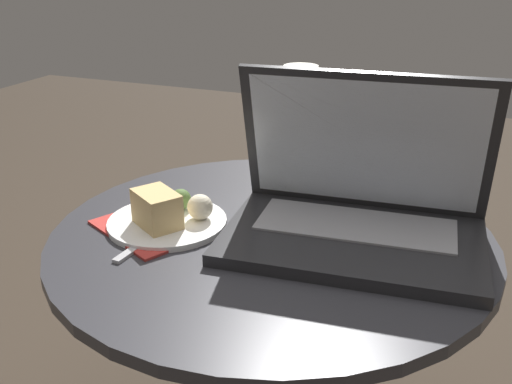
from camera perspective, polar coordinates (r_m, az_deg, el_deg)
name	(u,v)px	position (r m, az deg, el deg)	size (l,w,h in m)	color
table	(271,312)	(0.97, 1.39, -11.39)	(0.66, 0.66, 0.56)	#9E9EA3
napkin	(148,228)	(0.92, -10.21, -3.44)	(0.20, 0.18, 0.00)	#B7332D
laptop	(356,207)	(0.87, 9.55, -1.45)	(0.38, 0.27, 0.24)	#232326
beer_glass	(299,127)	(1.04, 4.14, 6.17)	(0.06, 0.06, 0.21)	#C6701E
snack_plate	(168,215)	(0.92, -8.36, -2.18)	(0.18, 0.18, 0.06)	white
fork	(160,231)	(0.91, -9.14, -3.70)	(0.03, 0.18, 0.00)	#B2B2B7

